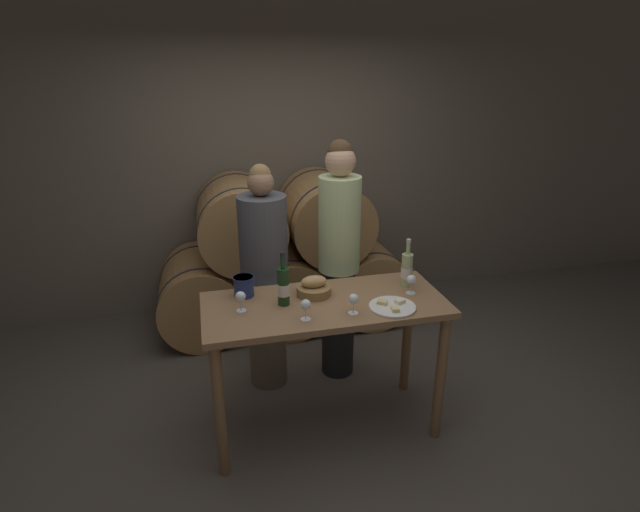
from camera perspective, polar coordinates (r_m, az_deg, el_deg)
ground_plane at (r=3.52m, az=0.52°, el=-18.75°), size 10.00×10.00×0.00m
stone_wall_back at (r=4.74m, az=-5.63°, el=13.14°), size 10.00×0.12×3.20m
barrel_stack at (r=4.47m, az=-4.15°, el=-0.46°), size 2.22×0.85×1.36m
tasting_table at (r=3.08m, az=0.57°, el=-7.73°), size 1.47×0.64×0.92m
person_left at (r=3.53m, az=-6.32°, el=-2.67°), size 0.33×0.33×1.65m
person_right at (r=3.59m, az=2.18°, el=-0.37°), size 0.30×0.30×1.79m
wine_bottle_red at (r=2.95m, az=-4.21°, el=-3.46°), size 0.07×0.07×0.33m
wine_bottle_white at (r=3.24m, az=9.90°, el=-1.52°), size 0.07×0.07×0.32m
blue_crock at (r=3.10m, az=-8.71°, el=-3.35°), size 0.13×0.13×0.13m
bread_basket at (r=3.09m, az=-0.71°, el=-3.64°), size 0.22×0.22×0.12m
cheese_plate at (r=2.97m, az=8.27°, el=-5.74°), size 0.28×0.28×0.04m
wine_glass_far_left at (r=2.91m, az=-9.07°, el=-4.70°), size 0.06×0.06×0.12m
wine_glass_left at (r=2.78m, az=-1.66°, el=-5.70°), size 0.06×0.06×0.12m
wine_glass_center at (r=2.85m, az=3.86°, el=-5.02°), size 0.06×0.06×0.12m
wine_glass_right at (r=3.14m, az=10.41°, el=-2.78°), size 0.06×0.06×0.12m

